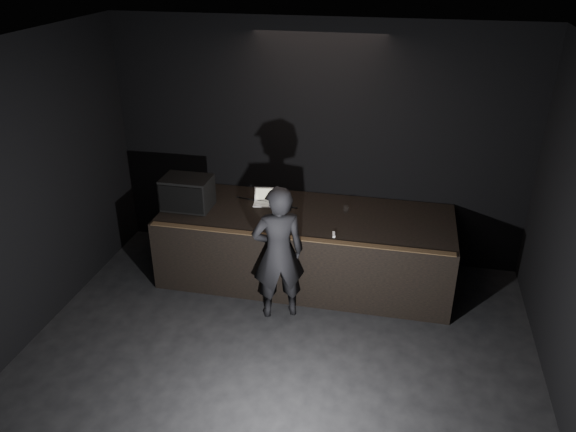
# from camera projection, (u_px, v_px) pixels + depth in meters

# --- Properties ---
(ground) EXTENTS (7.00, 7.00, 0.00)m
(ground) POSITION_uv_depth(u_px,v_px,m) (256.00, 416.00, 5.76)
(ground) COLOR black
(ground) RESTS_ON ground
(room_walls) EXTENTS (6.10, 7.10, 3.52)m
(room_walls) POSITION_uv_depth(u_px,v_px,m) (251.00, 244.00, 4.86)
(room_walls) COLOR black
(room_walls) RESTS_ON ground
(stage_riser) EXTENTS (4.00, 1.50, 1.00)m
(stage_riser) POSITION_uv_depth(u_px,v_px,m) (306.00, 246.00, 7.93)
(stage_riser) COLOR black
(stage_riser) RESTS_ON ground
(riser_lip) EXTENTS (3.92, 0.10, 0.01)m
(riser_lip) POSITION_uv_depth(u_px,v_px,m) (296.00, 238.00, 7.08)
(riser_lip) COLOR brown
(riser_lip) RESTS_ON stage_riser
(stage_monitor) EXTENTS (0.67, 0.49, 0.44)m
(stage_monitor) POSITION_uv_depth(u_px,v_px,m) (187.00, 193.00, 7.81)
(stage_monitor) COLOR black
(stage_monitor) RESTS_ON stage_riser
(cable) EXTENTS (0.95, 0.20, 0.02)m
(cable) POSITION_uv_depth(u_px,v_px,m) (266.00, 202.00, 8.03)
(cable) COLOR black
(cable) RESTS_ON stage_riser
(laptop) EXTENTS (0.33, 0.30, 0.20)m
(laptop) POSITION_uv_depth(u_px,v_px,m) (264.00, 199.00, 8.01)
(laptop) COLOR silver
(laptop) RESTS_ON stage_riser
(beer_can) EXTENTS (0.06, 0.06, 0.14)m
(beer_can) POSITION_uv_depth(u_px,v_px,m) (286.00, 208.00, 7.71)
(beer_can) COLOR silver
(beer_can) RESTS_ON stage_riser
(plastic_cup) EXTENTS (0.07, 0.07, 0.09)m
(plastic_cup) POSITION_uv_depth(u_px,v_px,m) (346.00, 209.00, 7.74)
(plastic_cup) COLOR white
(plastic_cup) RESTS_ON stage_riser
(wii_remote) EXTENTS (0.05, 0.14, 0.02)m
(wii_remote) POSITION_uv_depth(u_px,v_px,m) (334.00, 235.00, 7.15)
(wii_remote) COLOR white
(wii_remote) RESTS_ON stage_riser
(person) EXTENTS (0.77, 0.65, 1.80)m
(person) POSITION_uv_depth(u_px,v_px,m) (278.00, 253.00, 6.95)
(person) COLOR black
(person) RESTS_ON ground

